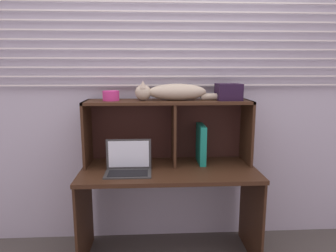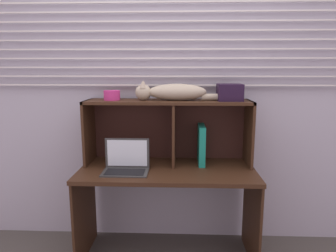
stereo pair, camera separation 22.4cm
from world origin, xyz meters
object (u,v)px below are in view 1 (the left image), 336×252
object	(u,v)px
binder_upright	(201,144)
small_basket	(111,96)
laptop	(128,165)
cat	(173,92)
book_stack	(121,161)
storage_box	(228,92)

from	to	relation	value
binder_upright	small_basket	world-z (taller)	small_basket
binder_upright	laptop	bearing A→B (deg)	-159.19
cat	book_stack	size ratio (longest dim) A/B	3.03
book_stack	storage_box	xyz separation A→B (m)	(0.85, 0.00, 0.55)
cat	small_basket	bearing A→B (deg)	180.00
binder_upright	book_stack	bearing A→B (deg)	-179.86
small_basket	storage_box	distance (m)	0.91
book_stack	storage_box	distance (m)	1.01
book_stack	small_basket	bearing A→B (deg)	178.41
book_stack	storage_box	size ratio (longest dim) A/B	1.31
laptop	binder_upright	xyz separation A→B (m)	(0.57, 0.22, 0.10)
laptop	book_stack	world-z (taller)	laptop
small_basket	cat	bearing A→B (deg)	0.00
binder_upright	cat	bearing A→B (deg)	180.00
cat	storage_box	size ratio (longest dim) A/B	3.98
laptop	book_stack	bearing A→B (deg)	110.19
book_stack	small_basket	size ratio (longest dim) A/B	2.03
book_stack	small_basket	distance (m)	0.52
cat	binder_upright	world-z (taller)	cat
binder_upright	storage_box	xyz separation A→B (m)	(0.21, 0.00, 0.42)
laptop	small_basket	xyz separation A→B (m)	(-0.14, 0.22, 0.49)
cat	laptop	xyz separation A→B (m)	(-0.34, -0.22, -0.52)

